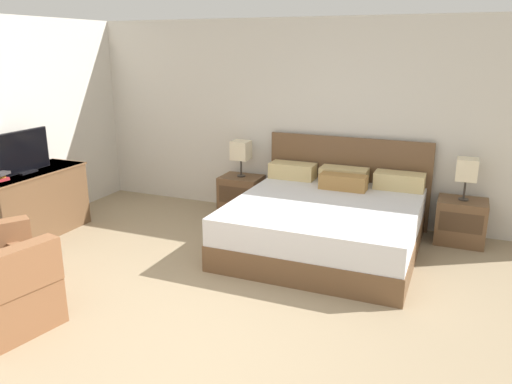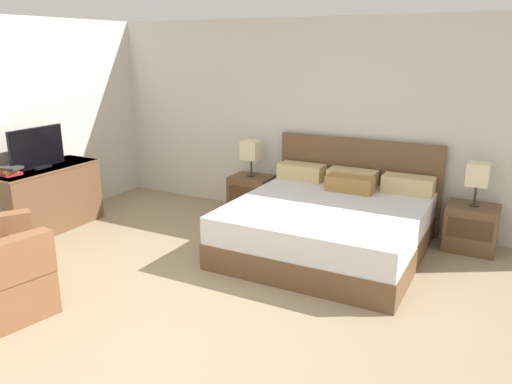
{
  "view_description": "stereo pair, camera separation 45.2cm",
  "coord_description": "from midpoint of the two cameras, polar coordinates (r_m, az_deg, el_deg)",
  "views": [
    {
      "loc": [
        1.95,
        -2.67,
        2.22
      ],
      "look_at": [
        0.0,
        1.97,
        0.75
      ],
      "focal_mm": 35.0,
      "sensor_mm": 36.0,
      "label": 1
    },
    {
      "loc": [
        2.35,
        -2.47,
        2.22
      ],
      "look_at": [
        0.0,
        1.97,
        0.75
      ],
      "focal_mm": 35.0,
      "sensor_mm": 36.0,
      "label": 2
    }
  ],
  "objects": [
    {
      "name": "nightstand_right",
      "position": [
        6.2,
        25.31,
        -3.76
      ],
      "size": [
        0.55,
        0.43,
        0.52
      ],
      "color": "brown",
      "rests_on": "ground"
    },
    {
      "name": "armchair_companion",
      "position": [
        4.66,
        -24.52,
        -9.83
      ],
      "size": [
        0.81,
        0.8,
        0.76
      ],
      "color": "brown",
      "rests_on": "ground"
    },
    {
      "name": "book_blue_cover",
      "position": [
        6.28,
        -24.63,
        2.23
      ],
      "size": [
        0.23,
        0.18,
        0.04
      ],
      "primitive_type": "cube",
      "rotation": [
        0.0,
        0.0,
        -0.17
      ],
      "color": "gold",
      "rests_on": "book_red_cover"
    },
    {
      "name": "nightstand_left",
      "position": [
        6.86,
        1.35,
        -0.32
      ],
      "size": [
        0.55,
        0.43,
        0.52
      ],
      "color": "brown",
      "rests_on": "ground"
    },
    {
      "name": "table_lamp_right",
      "position": [
        6.03,
        26.01,
        1.76
      ],
      "size": [
        0.23,
        0.23,
        0.49
      ],
      "color": "#332D28",
      "rests_on": "nightstand_right"
    },
    {
      "name": "tv",
      "position": [
        6.47,
        -21.95,
        4.61
      ],
      "size": [
        0.18,
        0.75,
        0.49
      ],
      "color": "black",
      "rests_on": "dresser"
    },
    {
      "name": "table_lamp_left",
      "position": [
        6.71,
        1.39,
        4.74
      ],
      "size": [
        0.23,
        0.23,
        0.49
      ],
      "color": "#332D28",
      "rests_on": "nightstand_left"
    },
    {
      "name": "bed",
      "position": [
        5.68,
        10.68,
        -3.63
      ],
      "size": [
        2.07,
        2.11,
        1.12
      ],
      "color": "brown",
      "rests_on": "ground"
    },
    {
      "name": "book_red_cover",
      "position": [
        6.28,
        -24.56,
        1.91
      ],
      "size": [
        0.27,
        0.23,
        0.03
      ],
      "primitive_type": "cube",
      "rotation": [
        0.0,
        0.0,
        -0.13
      ],
      "color": "#B7282D",
      "rests_on": "dresser"
    },
    {
      "name": "book_small_top",
      "position": [
        6.25,
        -24.51,
        2.51
      ],
      "size": [
        0.28,
        0.21,
        0.03
      ],
      "primitive_type": "cube",
      "rotation": [
        0.0,
        0.0,
        0.18
      ],
      "color": "#383333",
      "rests_on": "book_blue_cover"
    },
    {
      "name": "wall_left",
      "position": [
        6.68,
        -24.15,
        6.87
      ],
      "size": [
        0.06,
        5.39,
        2.58
      ],
      "primitive_type": "cube",
      "color": "beige",
      "rests_on": "ground"
    },
    {
      "name": "ground_plane",
      "position": [
        4.02,
        -10.48,
        -17.54
      ],
      "size": [
        10.76,
        10.76,
        0.0
      ],
      "primitive_type": "plane",
      "color": "#998466"
    },
    {
      "name": "wall_back",
      "position": [
        6.62,
        8.73,
        8.02
      ],
      "size": [
        7.28,
        0.06,
        2.58
      ],
      "primitive_type": "cube",
      "color": "beige",
      "rests_on": "ground"
    },
    {
      "name": "dresser",
      "position": [
        6.65,
        -21.08,
        -0.61
      ],
      "size": [
        0.57,
        1.36,
        0.8
      ],
      "color": "brown",
      "rests_on": "ground"
    }
  ]
}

